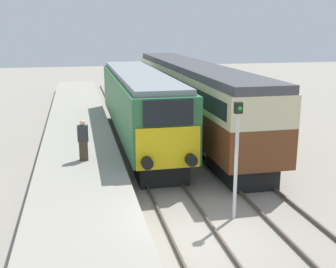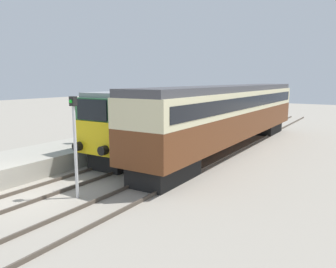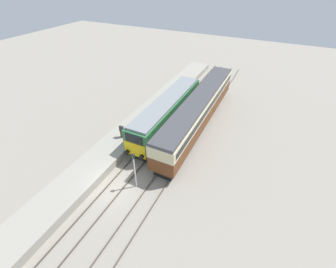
% 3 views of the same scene
% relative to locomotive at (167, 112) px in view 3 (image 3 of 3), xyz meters
% --- Properties ---
extents(ground_plane, '(120.00, 120.00, 0.00)m').
position_rel_locomotive_xyz_m(ground_plane, '(0.00, -11.20, -2.22)').
color(ground_plane, gray).
extents(platform_left, '(3.50, 50.00, 0.88)m').
position_rel_locomotive_xyz_m(platform_left, '(-3.30, -3.20, -1.78)').
color(platform_left, '#9E998C').
rests_on(platform_left, ground_plane).
extents(rails_near_track, '(1.51, 60.00, 0.14)m').
position_rel_locomotive_xyz_m(rails_near_track, '(0.00, -6.20, -2.15)').
color(rails_near_track, '#4C4238').
rests_on(rails_near_track, ground_plane).
extents(rails_far_track, '(1.50, 60.00, 0.14)m').
position_rel_locomotive_xyz_m(rails_far_track, '(3.40, -6.20, -2.15)').
color(rails_far_track, '#4C4238').
rests_on(rails_far_track, ground_plane).
extents(locomotive, '(2.70, 15.15, 3.95)m').
position_rel_locomotive_xyz_m(locomotive, '(0.00, 0.00, 0.00)').
color(locomotive, black).
rests_on(locomotive, ground_plane).
extents(passenger_carriage, '(2.75, 20.64, 4.21)m').
position_rel_locomotive_xyz_m(passenger_carriage, '(3.40, 1.85, 0.34)').
color(passenger_carriage, black).
rests_on(passenger_carriage, ground_plane).
extents(person_on_platform, '(0.44, 0.26, 1.71)m').
position_rel_locomotive_xyz_m(person_on_platform, '(-3.12, -5.22, -0.49)').
color(person_on_platform, '#473828').
rests_on(person_on_platform, platform_left).
extents(signal_post, '(0.24, 0.28, 3.96)m').
position_rel_locomotive_xyz_m(signal_post, '(1.70, -9.99, 0.14)').
color(signal_post, silver).
rests_on(signal_post, ground_plane).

